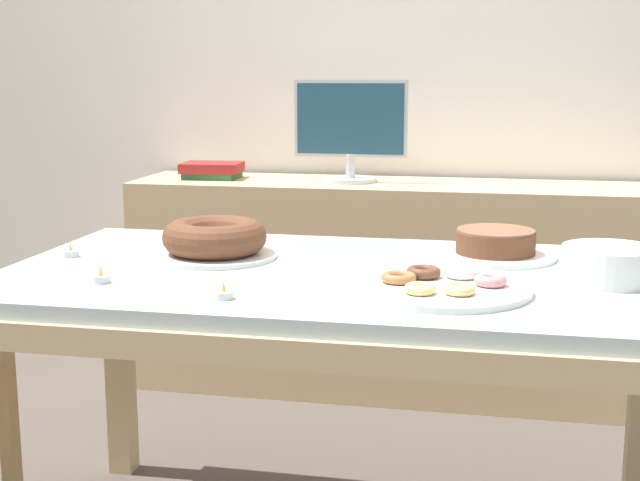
{
  "coord_description": "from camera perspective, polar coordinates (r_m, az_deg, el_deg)",
  "views": [
    {
      "loc": [
        0.36,
        -2.01,
        1.21
      ],
      "look_at": [
        -0.07,
        0.05,
        0.81
      ],
      "focal_mm": 50.0,
      "sensor_mm": 36.0,
      "label": 1
    }
  ],
  "objects": [
    {
      "name": "wall_back",
      "position": [
        3.6,
        6.05,
        12.13
      ],
      "size": [
        8.0,
        0.1,
        2.6
      ],
      "primitive_type": "cube",
      "color": "white",
      "rests_on": "ground"
    },
    {
      "name": "dining_table",
      "position": [
        2.12,
        1.45,
        -4.36
      ],
      "size": [
        1.63,
        0.9,
        0.75
      ],
      "color": "silver",
      "rests_on": "ground"
    },
    {
      "name": "sideboard",
      "position": [
        3.4,
        5.24,
        -3.04
      ],
      "size": [
        2.04,
        0.44,
        0.8
      ],
      "color": "#D1B284",
      "rests_on": "ground"
    },
    {
      "name": "computer_monitor",
      "position": [
        3.34,
        1.96,
        7.0
      ],
      "size": [
        0.42,
        0.2,
        0.38
      ],
      "color": "silver",
      "rests_on": "sideboard"
    },
    {
      "name": "book_stack",
      "position": [
        3.48,
        -6.93,
        4.5
      ],
      "size": [
        0.24,
        0.18,
        0.06
      ],
      "color": "#2D6638",
      "rests_on": "sideboard"
    },
    {
      "name": "cake_chocolate_round",
      "position": [
        2.28,
        11.16,
        -0.33
      ],
      "size": [
        0.3,
        0.3,
        0.07
      ],
      "color": "white",
      "rests_on": "dining_table"
    },
    {
      "name": "cake_golden_bundt",
      "position": [
        2.25,
        -6.75,
        0.04
      ],
      "size": [
        0.31,
        0.31,
        0.1
      ],
      "color": "white",
      "rests_on": "dining_table"
    },
    {
      "name": "pastry_platter",
      "position": [
        1.92,
        7.84,
        -2.89
      ],
      "size": [
        0.38,
        0.38,
        0.04
      ],
      "color": "white",
      "rests_on": "dining_table"
    },
    {
      "name": "plate_stack",
      "position": [
        2.08,
        18.05,
        -1.47
      ],
      "size": [
        0.21,
        0.21,
        0.08
      ],
      "color": "white",
      "rests_on": "dining_table"
    },
    {
      "name": "tealight_centre",
      "position": [
        2.03,
        -13.85,
        -2.36
      ],
      "size": [
        0.04,
        0.04,
        0.04
      ],
      "color": "silver",
      "rests_on": "dining_table"
    },
    {
      "name": "tealight_left_edge",
      "position": [
        1.85,
        -6.18,
        -3.44
      ],
      "size": [
        0.04,
        0.04,
        0.04
      ],
      "color": "silver",
      "rests_on": "dining_table"
    },
    {
      "name": "tealight_near_front",
      "position": [
        2.34,
        -15.67,
        -0.76
      ],
      "size": [
        0.04,
        0.04,
        0.04
      ],
      "color": "silver",
      "rests_on": "dining_table"
    }
  ]
}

